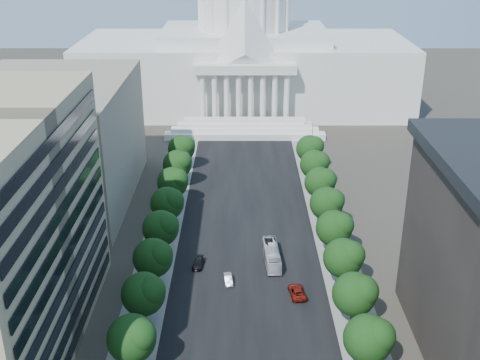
{
  "coord_description": "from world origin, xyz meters",
  "views": [
    {
      "loc": [
        -1.42,
        -38.57,
        64.32
      ],
      "look_at": [
        -1.5,
        73.46,
        16.44
      ],
      "focal_mm": 45.0,
      "sensor_mm": 36.0,
      "label": 1
    }
  ],
  "objects_px": {
    "car_dark_b": "(198,263)",
    "city_bus": "(272,255)",
    "car_silver": "(228,279)",
    "car_red": "(297,292)"
  },
  "relations": [
    {
      "from": "car_silver",
      "to": "car_dark_b",
      "type": "height_order",
      "value": "car_silver"
    },
    {
      "from": "car_dark_b",
      "to": "car_silver",
      "type": "bearing_deg",
      "value": -37.28
    },
    {
      "from": "car_silver",
      "to": "car_red",
      "type": "xyz_separation_m",
      "value": [
        12.97,
        -4.47,
        0.12
      ]
    },
    {
      "from": "car_silver",
      "to": "car_dark_b",
      "type": "distance_m",
      "value": 8.57
    },
    {
      "from": "car_red",
      "to": "city_bus",
      "type": "relative_size",
      "value": 0.49
    },
    {
      "from": "car_dark_b",
      "to": "city_bus",
      "type": "relative_size",
      "value": 0.4
    },
    {
      "from": "city_bus",
      "to": "car_silver",
      "type": "bearing_deg",
      "value": -142.26
    },
    {
      "from": "car_dark_b",
      "to": "city_bus",
      "type": "xyz_separation_m",
      "value": [
        15.01,
        1.75,
        0.97
      ]
    },
    {
      "from": "car_silver",
      "to": "car_red",
      "type": "bearing_deg",
      "value": -26.31
    },
    {
      "from": "car_silver",
      "to": "city_bus",
      "type": "distance_m",
      "value": 11.73
    }
  ]
}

